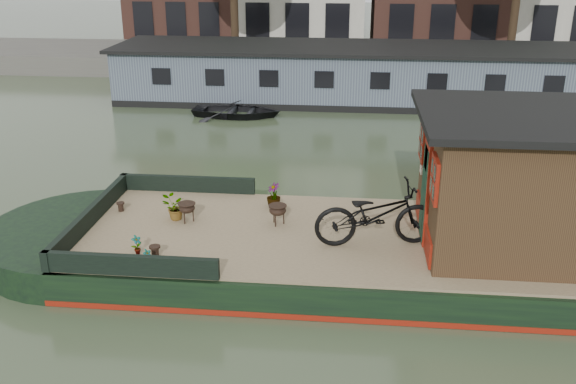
# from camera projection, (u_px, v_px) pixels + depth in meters

# --- Properties ---
(ground) EXTENTS (120.00, 120.00, 0.00)m
(ground) POSITION_uv_depth(u_px,v_px,m) (397.00, 268.00, 12.17)
(ground) COLOR #313E28
(ground) RESTS_ON ground
(houseboat_hull) EXTENTS (14.01, 4.02, 0.60)m
(houseboat_hull) POSITION_uv_depth(u_px,v_px,m) (327.00, 252.00, 12.19)
(houseboat_hull) COLOR black
(houseboat_hull) RESTS_ON ground
(houseboat_deck) EXTENTS (11.80, 3.80, 0.05)m
(houseboat_deck) POSITION_uv_depth(u_px,v_px,m) (399.00, 238.00, 11.94)
(houseboat_deck) COLOR #8F7C58
(houseboat_deck) RESTS_ON houseboat_hull
(bow_bulwark) EXTENTS (3.00, 4.00, 0.35)m
(bow_bulwark) POSITION_uv_depth(u_px,v_px,m) (134.00, 217.00, 12.35)
(bow_bulwark) COLOR black
(bow_bulwark) RESTS_ON houseboat_deck
(cabin) EXTENTS (4.00, 3.50, 2.42)m
(cabin) POSITION_uv_depth(u_px,v_px,m) (529.00, 179.00, 11.28)
(cabin) COLOR black
(cabin) RESTS_ON houseboat_deck
(bicycle) EXTENTS (2.32, 1.18, 1.16)m
(bicycle) POSITION_uv_depth(u_px,v_px,m) (376.00, 214.00, 11.45)
(bicycle) COLOR black
(bicycle) RESTS_ON houseboat_deck
(potted_plant_a) EXTENTS (0.22, 0.23, 0.36)m
(potted_plant_a) POSITION_uv_depth(u_px,v_px,m) (137.00, 245.00, 11.21)
(potted_plant_a) COLOR brown
(potted_plant_a) RESTS_ON houseboat_deck
(potted_plant_c) EXTENTS (0.59, 0.57, 0.50)m
(potted_plant_c) POSITION_uv_depth(u_px,v_px,m) (175.00, 208.00, 12.60)
(potted_plant_c) COLOR maroon
(potted_plant_c) RESTS_ON houseboat_deck
(potted_plant_d) EXTENTS (0.41, 0.41, 0.53)m
(potted_plant_d) POSITION_uv_depth(u_px,v_px,m) (274.00, 195.00, 13.19)
(potted_plant_d) COLOR brown
(potted_plant_d) RESTS_ON houseboat_deck
(potted_plant_e) EXTENTS (0.18, 0.21, 0.33)m
(potted_plant_e) POSITION_uv_depth(u_px,v_px,m) (148.00, 258.00, 10.76)
(potted_plant_e) COLOR #9A4F2D
(potted_plant_e) RESTS_ON houseboat_deck
(brazier_front) EXTENTS (0.47, 0.47, 0.39)m
(brazier_front) POSITION_uv_depth(u_px,v_px,m) (187.00, 212.00, 12.52)
(brazier_front) COLOR black
(brazier_front) RESTS_ON houseboat_deck
(brazier_rear) EXTENTS (0.38, 0.38, 0.40)m
(brazier_rear) POSITION_uv_depth(u_px,v_px,m) (278.00, 215.00, 12.40)
(brazier_rear) COLOR black
(brazier_rear) RESTS_ON houseboat_deck
(bollard_port) EXTENTS (0.16, 0.16, 0.19)m
(bollard_port) POSITION_uv_depth(u_px,v_px,m) (121.00, 207.00, 13.06)
(bollard_port) COLOR black
(bollard_port) RESTS_ON houseboat_deck
(bollard_stbd) EXTENTS (0.20, 0.20, 0.22)m
(bollard_stbd) POSITION_uv_depth(u_px,v_px,m) (155.00, 252.00, 11.11)
(bollard_stbd) COLOR black
(bollard_stbd) RESTS_ON houseboat_deck
(dinghy) EXTENTS (3.29, 2.46, 0.65)m
(dinghy) POSITION_uv_depth(u_px,v_px,m) (237.00, 107.00, 22.80)
(dinghy) COLOR black
(dinghy) RESTS_ON ground
(far_houseboat) EXTENTS (20.40, 4.40, 2.11)m
(far_houseboat) POSITION_uv_depth(u_px,v_px,m) (378.00, 76.00, 24.80)
(far_houseboat) COLOR slate
(far_houseboat) RESTS_ON ground
(quay) EXTENTS (60.00, 6.00, 0.90)m
(quay) POSITION_uv_depth(u_px,v_px,m) (374.00, 61.00, 31.02)
(quay) COLOR #47443F
(quay) RESTS_ON ground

